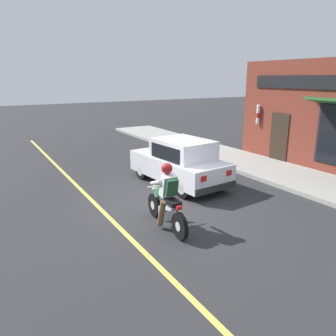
% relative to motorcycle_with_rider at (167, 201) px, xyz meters
% --- Properties ---
extents(ground_plane, '(80.00, 80.00, 0.00)m').
position_rel_motorcycle_with_rider_xyz_m(ground_plane, '(0.78, 0.85, -0.68)').
color(ground_plane, '#2B2B2D').
extents(sidewalk_curb, '(2.60, 22.00, 0.14)m').
position_rel_motorcycle_with_rider_xyz_m(sidewalk_curb, '(5.93, 3.85, -0.61)').
color(sidewalk_curb, '#9E9B93').
rests_on(sidewalk_curb, ground).
extents(lane_stripe, '(0.12, 19.80, 0.01)m').
position_rel_motorcycle_with_rider_xyz_m(lane_stripe, '(-1.02, 3.85, -0.67)').
color(lane_stripe, '#D1C64C').
rests_on(lane_stripe, ground).
extents(motorcycle_with_rider, '(0.59, 2.02, 1.62)m').
position_rel_motorcycle_with_rider_xyz_m(motorcycle_with_rider, '(0.00, 0.00, 0.00)').
color(motorcycle_with_rider, black).
rests_on(motorcycle_with_rider, ground).
extents(car_hatchback, '(1.95, 3.90, 1.57)m').
position_rel_motorcycle_with_rider_xyz_m(car_hatchback, '(2.06, 2.65, 0.09)').
color(car_hatchback, black).
rests_on(car_hatchback, ground).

